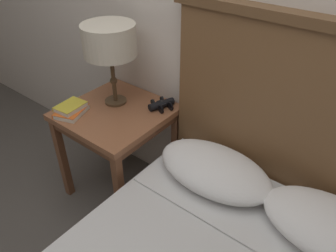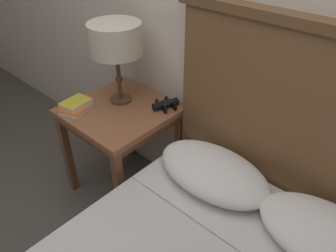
# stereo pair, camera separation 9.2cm
# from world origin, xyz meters

# --- Properties ---
(nightstand) EXTENTS (0.58, 0.58, 0.64)m
(nightstand) POSITION_xyz_m (-0.57, 0.61, 0.55)
(nightstand) COLOR brown
(nightstand) RESTS_ON ground_plane
(table_lamp) EXTENTS (0.30, 0.30, 0.47)m
(table_lamp) POSITION_xyz_m (-0.63, 0.67, 1.01)
(table_lamp) COLOR #4C3823
(table_lamp) RESTS_ON nightstand
(book_on_nightstand) EXTENTS (0.19, 0.21, 0.03)m
(book_on_nightstand) POSITION_xyz_m (-0.74, 0.42, 0.65)
(book_on_nightstand) COLOR silver
(book_on_nightstand) RESTS_ON nightstand
(book_stacked_on_top) EXTENTS (0.14, 0.17, 0.03)m
(book_stacked_on_top) POSITION_xyz_m (-0.75, 0.43, 0.68)
(book_stacked_on_top) COLOR silver
(book_stacked_on_top) RESTS_ON book_on_nightstand
(binoculars_pair) EXTENTS (0.16, 0.16, 0.05)m
(binoculars_pair) POSITION_xyz_m (-0.37, 0.79, 0.66)
(binoculars_pair) COLOR black
(binoculars_pair) RESTS_ON nightstand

